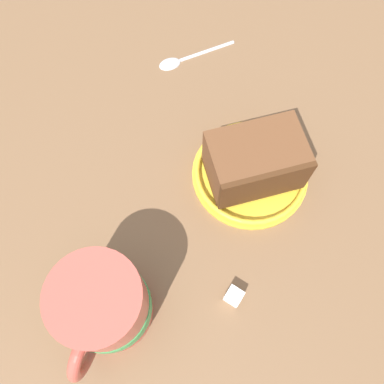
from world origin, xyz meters
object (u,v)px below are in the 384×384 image
at_px(tea_mug, 104,306).
at_px(teaspoon, 181,59).
at_px(cake_slice, 255,162).
at_px(sugar_cube, 234,296).
at_px(small_plate, 250,172).

xyz_separation_m(tea_mug, teaspoon, (-0.06, -0.34, -0.05)).
relative_size(cake_slice, sugar_cube, 7.07).
distance_m(small_plate, sugar_cube, 0.15).
xyz_separation_m(teaspoon, sugar_cube, (-0.07, 0.32, 0.00)).
height_order(cake_slice, teaspoon, cake_slice).
bearing_deg(tea_mug, teaspoon, -100.65).
height_order(tea_mug, sugar_cube, tea_mug).
relative_size(tea_mug, sugar_cube, 6.78).
height_order(small_plate, teaspoon, small_plate).
relative_size(cake_slice, tea_mug, 1.04).
bearing_deg(sugar_cube, teaspoon, -78.25).
distance_m(tea_mug, sugar_cube, 0.14).
bearing_deg(cake_slice, teaspoon, -62.87).
distance_m(small_plate, tea_mug, 0.23).
xyz_separation_m(cake_slice, tea_mug, (0.15, 0.16, 0.01)).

